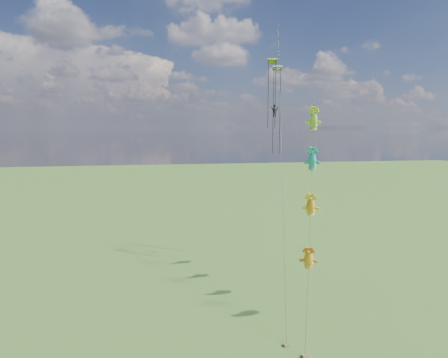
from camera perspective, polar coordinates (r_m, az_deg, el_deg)
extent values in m
cube|color=brown|center=(30.34, 12.24, -24.89)|extent=(0.40, 0.30, 0.22)
cylinder|color=black|center=(34.06, 13.09, -2.82)|extent=(6.39, 14.51, 20.24)
ellipsoid|color=yellow|center=(31.84, 12.76, -11.85)|extent=(1.41, 2.00, 2.12)
ellipsoid|color=red|center=(33.67, 13.04, -4.11)|extent=(1.41, 2.00, 2.12)
ellipsoid|color=#197FBF|center=(36.06, 13.29, 2.73)|extent=(1.41, 2.00, 2.12)
ellipsoid|color=green|center=(38.89, 13.50, 8.64)|extent=(1.41, 2.00, 2.12)
cube|color=brown|center=(31.30, 9.51, -23.71)|extent=(0.40, 0.30, 0.22)
cylinder|color=black|center=(35.30, 8.76, 3.72)|extent=(4.24, 16.57, 27.64)
cube|color=#15A20E|center=(41.20, 7.37, 17.37)|extent=(1.18, 0.86, 0.55)
cylinder|color=black|center=(40.65, 6.76, 12.43)|extent=(0.08, 0.08, 7.15)
cylinder|color=black|center=(40.87, 7.79, 12.38)|extent=(0.08, 0.08, 7.15)
cube|color=blue|center=(44.24, 8.13, 16.38)|extent=(1.20, 0.85, 0.53)
cylinder|color=black|center=(43.65, 7.51, 10.06)|extent=(0.08, 0.08, 9.77)
cylinder|color=black|center=(43.89, 8.49, 10.03)|extent=(0.08, 0.08, 9.77)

